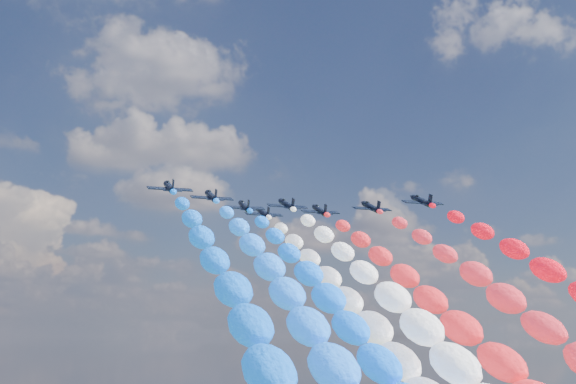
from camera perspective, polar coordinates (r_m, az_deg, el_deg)
name	(u,v)px	position (r m, az deg, el deg)	size (l,w,h in m)	color
jet_0	(170,187)	(144.67, -8.72, 0.36)	(8.30, 11.12, 2.45)	black
trail_0	(262,372)	(81.70, -1.94, -13.08)	(6.76, 121.70, 64.90)	blue
jet_1	(211,196)	(153.02, -5.66, -0.31)	(8.30, 11.12, 2.45)	black
trail_1	(324,368)	(91.18, 2.67, -12.81)	(6.76, 121.70, 64.90)	#186AFC
jet_2	(244,206)	(164.18, -3.23, -1.05)	(8.30, 11.12, 2.45)	black
trail_2	(365,364)	(103.38, 5.69, -12.51)	(6.76, 121.70, 64.90)	#0B5FF8
jet_3	(287,205)	(161.93, -0.10, -0.93)	(8.30, 11.12, 2.45)	black
trail_3	(437,365)	(102.65, 10.90, -12.39)	(6.76, 121.70, 64.90)	white
jet_4	(263,213)	(172.71, -1.84, -1.53)	(8.30, 11.12, 2.45)	black
trail_4	(385,362)	(112.55, 7.15, -12.32)	(6.76, 121.70, 64.90)	white
jet_5	(320,210)	(169.37, 2.35, -1.35)	(8.30, 11.12, 2.45)	black
trail_5	(479,363)	(111.40, 13.91, -12.12)	(6.76, 121.70, 64.90)	red
jet_6	(371,207)	(166.07, 6.13, -1.11)	(8.30, 11.12, 2.45)	black
trail_6	(569,364)	(110.48, 19.99, -11.81)	(6.76, 121.70, 64.90)	red
jet_7	(422,201)	(159.91, 9.81, -0.65)	(8.30, 11.12, 2.45)	black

